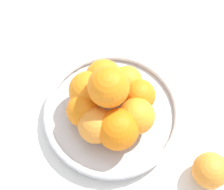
% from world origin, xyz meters
% --- Properties ---
extents(ground_plane, '(4.00, 4.00, 0.00)m').
position_xyz_m(ground_plane, '(0.00, 0.00, 0.00)').
color(ground_plane, white).
extents(fruit_bowl, '(0.29, 0.29, 0.03)m').
position_xyz_m(fruit_bowl, '(0.00, 0.00, 0.02)').
color(fruit_bowl, silver).
rests_on(fruit_bowl, ground_plane).
extents(orange_pile, '(0.18, 0.19, 0.14)m').
position_xyz_m(orange_pile, '(-0.00, -0.00, 0.08)').
color(orange_pile, orange).
rests_on(orange_pile, fruit_bowl).
extents(stray_orange, '(0.07, 0.07, 0.07)m').
position_xyz_m(stray_orange, '(0.22, -0.08, 0.04)').
color(stray_orange, orange).
rests_on(stray_orange, ground_plane).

